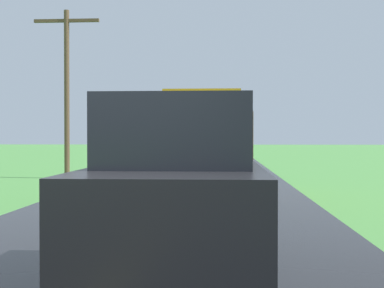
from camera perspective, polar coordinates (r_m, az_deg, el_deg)
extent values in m
cube|color=#2D2D30|center=(12.68, 0.86, -3.34)|extent=(0.90, 5.51, 0.24)
cube|color=brown|center=(12.66, 0.86, -2.43)|extent=(2.30, 5.80, 0.20)
cube|color=gold|center=(14.59, 1.21, 2.12)|extent=(2.10, 1.90, 1.90)
cube|color=black|center=(15.56, 1.35, 3.27)|extent=(1.79, 0.02, 0.76)
cube|color=brown|center=(11.78, -4.77, 0.48)|extent=(0.08, 3.85, 1.10)
cube|color=brown|center=(11.67, 6.09, 0.48)|extent=(0.08, 3.85, 1.10)
cube|color=brown|center=(9.79, 0.09, 0.42)|extent=(2.30, 0.08, 1.10)
cube|color=brown|center=(13.55, 1.03, 0.53)|extent=(2.30, 0.08, 1.10)
cylinder|color=black|center=(14.55, -2.96, -3.19)|extent=(0.28, 1.00, 1.00)
cylinder|color=black|center=(14.47, 5.35, -3.22)|extent=(0.28, 1.00, 1.00)
cylinder|color=black|center=(11.20, -4.91, -4.40)|extent=(0.28, 1.00, 1.00)
cylinder|color=black|center=(11.09, 5.92, -4.45)|extent=(0.28, 1.00, 1.00)
ellipsoid|color=gold|center=(12.86, 4.02, -1.23)|extent=(0.42, 0.44, 0.39)
ellipsoid|color=#B4CF25|center=(13.34, -2.14, 1.70)|extent=(0.42, 0.41, 0.46)
ellipsoid|color=gold|center=(11.02, -2.41, 0.20)|extent=(0.49, 0.48, 0.39)
ellipsoid|color=#A9C730|center=(10.51, -1.03, 0.25)|extent=(0.50, 0.65, 0.37)
ellipsoid|color=gold|center=(11.12, -2.99, -1.56)|extent=(0.55, 0.66, 0.39)
ellipsoid|color=#BDCF28|center=(12.46, 0.41, 1.60)|extent=(0.51, 0.61, 0.50)
ellipsoid|color=#B4BD1A|center=(11.16, 3.69, 2.03)|extent=(0.48, 0.43, 0.49)
ellipsoid|color=#ACCD21|center=(11.55, -2.92, -1.30)|extent=(0.58, 0.73, 0.44)
ellipsoid|color=#AFCC31|center=(12.84, 2.79, 0.13)|extent=(0.44, 0.57, 0.40)
cylinder|color=brown|center=(20.27, -13.74, 5.37)|extent=(0.20, 0.20, 6.43)
cube|color=brown|center=(20.69, -13.77, 13.17)|extent=(2.52, 0.12, 0.12)
cube|color=black|center=(5.71, -1.25, -6.24)|extent=(1.70, 4.10, 0.80)
cube|color=black|center=(5.47, -1.42, 1.32)|extent=(1.44, 2.05, 0.70)
cylinder|color=black|center=(7.13, -6.64, -8.86)|extent=(0.20, 0.64, 0.64)
cylinder|color=black|center=(7.03, 5.97, -9.00)|extent=(0.20, 0.64, 0.64)
cylinder|color=black|center=(4.70, -12.27, -13.96)|extent=(0.20, 0.64, 0.64)
cylinder|color=black|center=(4.55, 7.40, -14.46)|extent=(0.20, 0.64, 0.64)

